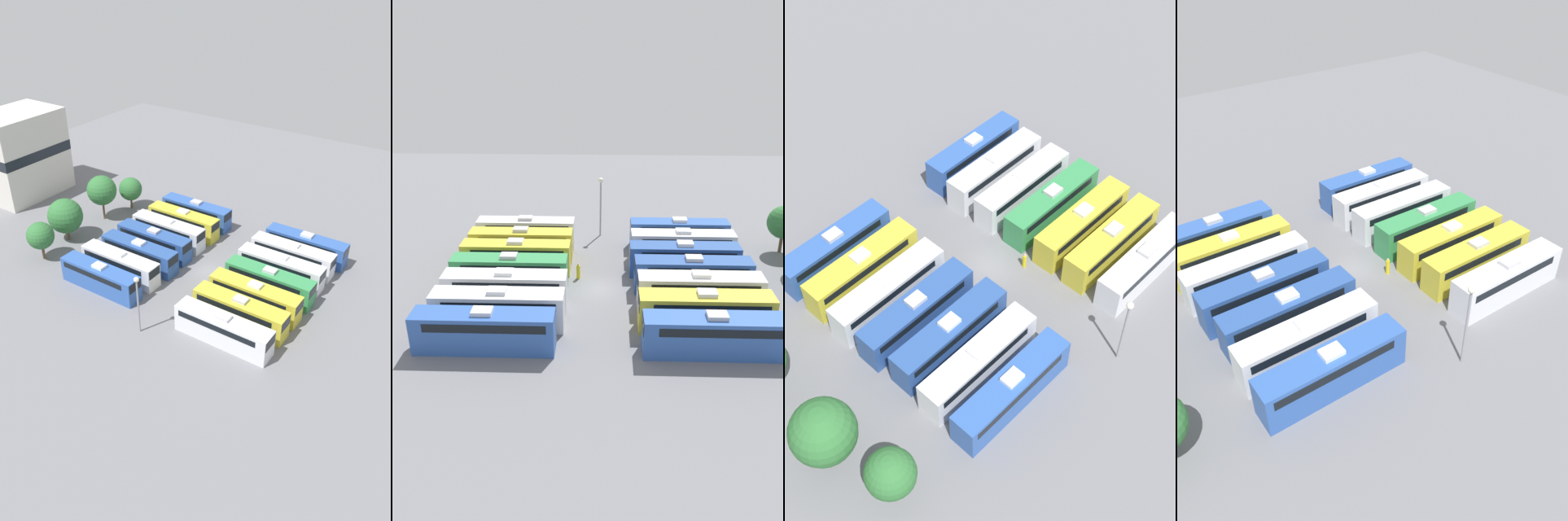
% 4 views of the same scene
% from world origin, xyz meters
% --- Properties ---
extents(ground_plane, '(119.03, 119.03, 0.00)m').
position_xyz_m(ground_plane, '(0.00, 0.00, 0.00)').
color(ground_plane, slate).
extents(bus_0, '(2.45, 11.34, 3.66)m').
position_xyz_m(bus_0, '(-10.81, -8.77, 1.82)').
color(bus_0, silver).
rests_on(bus_0, ground_plane).
extents(bus_1, '(2.45, 11.34, 3.66)m').
position_xyz_m(bus_1, '(-7.13, -8.76, 1.82)').
color(bus_1, gold).
rests_on(bus_1, ground_plane).
extents(bus_2, '(2.45, 11.34, 3.66)m').
position_xyz_m(bus_2, '(-3.66, -8.79, 1.82)').
color(bus_2, gold).
rests_on(bus_2, ground_plane).
extents(bus_3, '(2.45, 11.34, 3.66)m').
position_xyz_m(bus_3, '(0.04, -8.83, 1.82)').
color(bus_3, '#338C4C').
rests_on(bus_3, ground_plane).
extents(bus_4, '(2.45, 11.34, 3.66)m').
position_xyz_m(bus_4, '(3.64, -8.61, 1.82)').
color(bus_4, silver).
rests_on(bus_4, ground_plane).
extents(bus_5, '(2.45, 11.34, 3.66)m').
position_xyz_m(bus_5, '(7.28, -8.58, 1.82)').
color(bus_5, silver).
rests_on(bus_5, ground_plane).
extents(bus_6, '(2.45, 11.34, 3.66)m').
position_xyz_m(bus_6, '(10.71, -9.06, 1.82)').
color(bus_6, '#2D56A8').
rests_on(bus_6, ground_plane).
extents(bus_7, '(2.45, 11.34, 3.66)m').
position_xyz_m(bus_7, '(-10.83, 9.14, 1.82)').
color(bus_7, '#2D56A8').
rests_on(bus_7, ground_plane).
extents(bus_8, '(2.45, 11.34, 3.66)m').
position_xyz_m(bus_8, '(-7.20, 9.06, 1.82)').
color(bus_8, silver).
rests_on(bus_8, ground_plane).
extents(bus_9, '(2.45, 11.34, 3.66)m').
position_xyz_m(bus_9, '(-3.64, 8.75, 1.82)').
color(bus_9, '#284C93').
rests_on(bus_9, ground_plane).
extents(bus_10, '(2.45, 11.34, 3.66)m').
position_xyz_m(bus_10, '(0.02, 9.08, 1.82)').
color(bus_10, '#284C93').
rests_on(bus_10, ground_plane).
extents(bus_11, '(2.45, 11.34, 3.66)m').
position_xyz_m(bus_11, '(3.51, 9.18, 1.82)').
color(bus_11, silver).
rests_on(bus_11, ground_plane).
extents(bus_12, '(2.45, 11.34, 3.66)m').
position_xyz_m(bus_12, '(7.12, 9.07, 1.82)').
color(bus_12, gold).
rests_on(bus_12, ground_plane).
extents(bus_13, '(2.45, 11.34, 3.66)m').
position_xyz_m(bus_13, '(10.77, 9.17, 1.82)').
color(bus_13, '#2D56A8').
rests_on(bus_13, ground_plane).
extents(worker_person, '(0.36, 0.36, 1.70)m').
position_xyz_m(worker_person, '(-2.30, -2.24, 0.79)').
color(worker_person, gold).
rests_on(worker_person, ground_plane).
extents(light_pole, '(0.60, 0.60, 7.38)m').
position_xyz_m(light_pole, '(-14.49, -0.10, 5.04)').
color(light_pole, gray).
rests_on(light_pole, ground_plane).
extents(tree_0, '(3.78, 3.78, 5.55)m').
position_xyz_m(tree_0, '(-9.88, 20.72, 3.65)').
color(tree_0, brown).
rests_on(tree_0, ground_plane).
extents(tree_1, '(5.09, 5.09, 6.35)m').
position_xyz_m(tree_1, '(-4.08, 21.97, 3.80)').
color(tree_1, brown).
rests_on(tree_1, ground_plane).
extents(tree_2, '(4.60, 4.60, 7.18)m').
position_xyz_m(tree_2, '(3.72, 21.96, 4.87)').
color(tree_2, brown).
rests_on(tree_2, ground_plane).
extents(tree_3, '(3.75, 3.75, 5.24)m').
position_xyz_m(tree_3, '(9.09, 20.85, 3.36)').
color(tree_3, brown).
rests_on(tree_3, ground_plane).
extents(depot_building, '(13.57, 9.46, 14.05)m').
position_xyz_m(depot_building, '(3.66, 39.81, 7.10)').
color(depot_building, beige).
rests_on(depot_building, ground_plane).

